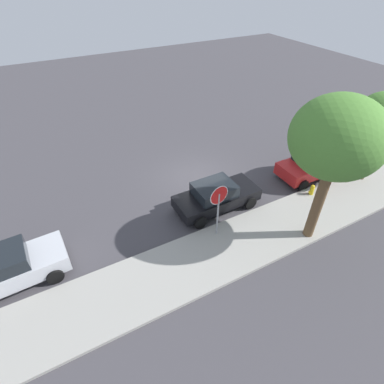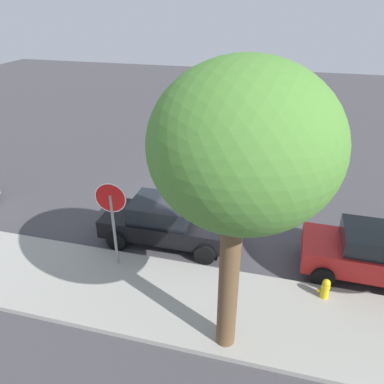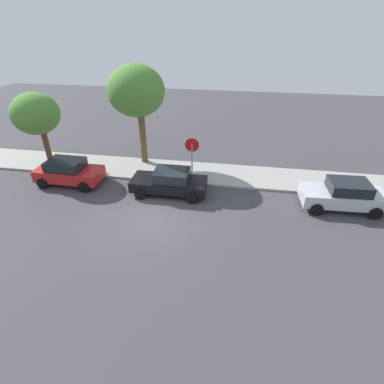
{
  "view_description": "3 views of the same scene",
  "coord_description": "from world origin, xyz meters",
  "px_view_note": "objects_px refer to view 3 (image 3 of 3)",
  "views": [
    {
      "loc": [
        6.75,
        12.01,
        9.98
      ],
      "look_at": [
        1.31,
        1.86,
        0.85
      ],
      "focal_mm": 28.0,
      "sensor_mm": 36.0,
      "label": 1
    },
    {
      "loc": [
        -3.07,
        12.24,
        7.23
      ],
      "look_at": [
        -0.32,
        1.79,
        1.49
      ],
      "focal_mm": 35.0,
      "sensor_mm": 36.0,
      "label": 2
    },
    {
      "loc": [
        3.98,
        -11.76,
        8.82
      ],
      "look_at": [
        1.83,
        1.18,
        1.02
      ],
      "focal_mm": 28.0,
      "sensor_mm": 36.0,
      "label": 3
    }
  ],
  "objects_px": {
    "parked_car_silver": "(344,195)",
    "fire_hydrant": "(101,169)",
    "street_tree_near_corner": "(136,92)",
    "parked_car_black": "(170,182)",
    "stop_sign": "(192,151)",
    "parked_car_red": "(69,172)",
    "street_tree_mid_block": "(36,114)"
  },
  "relations": [
    {
      "from": "parked_car_silver",
      "to": "fire_hydrant",
      "type": "bearing_deg",
      "value": 173.64
    },
    {
      "from": "street_tree_near_corner",
      "to": "fire_hydrant",
      "type": "relative_size",
      "value": 8.97
    },
    {
      "from": "parked_car_silver",
      "to": "parked_car_black",
      "type": "bearing_deg",
      "value": -179.81
    },
    {
      "from": "parked_car_silver",
      "to": "fire_hydrant",
      "type": "relative_size",
      "value": 5.92
    },
    {
      "from": "stop_sign",
      "to": "parked_car_black",
      "type": "xyz_separation_m",
      "value": [
        -0.99,
        -1.67,
        -1.22
      ]
    },
    {
      "from": "parked_car_red",
      "to": "stop_sign",
      "type": "bearing_deg",
      "value": 11.77
    },
    {
      "from": "parked_car_black",
      "to": "street_tree_near_corner",
      "type": "bearing_deg",
      "value": 128.11
    },
    {
      "from": "stop_sign",
      "to": "street_tree_near_corner",
      "type": "distance_m",
      "value": 5.02
    },
    {
      "from": "stop_sign",
      "to": "street_tree_near_corner",
      "type": "height_order",
      "value": "street_tree_near_corner"
    },
    {
      "from": "fire_hydrant",
      "to": "parked_car_black",
      "type": "bearing_deg",
      "value": -18.19
    },
    {
      "from": "street_tree_mid_block",
      "to": "stop_sign",
      "type": "bearing_deg",
      "value": -0.41
    },
    {
      "from": "stop_sign",
      "to": "street_tree_near_corner",
      "type": "xyz_separation_m",
      "value": [
        -3.71,
        1.8,
        2.87
      ]
    },
    {
      "from": "parked_car_black",
      "to": "street_tree_mid_block",
      "type": "height_order",
      "value": "street_tree_mid_block"
    },
    {
      "from": "parked_car_red",
      "to": "parked_car_black",
      "type": "bearing_deg",
      "value": -1.59
    },
    {
      "from": "parked_car_black",
      "to": "fire_hydrant",
      "type": "xyz_separation_m",
      "value": [
        -4.88,
        1.6,
        -0.37
      ]
    },
    {
      "from": "street_tree_near_corner",
      "to": "fire_hydrant",
      "type": "height_order",
      "value": "street_tree_near_corner"
    },
    {
      "from": "street_tree_near_corner",
      "to": "street_tree_mid_block",
      "type": "height_order",
      "value": "street_tree_near_corner"
    },
    {
      "from": "parked_car_black",
      "to": "fire_hydrant",
      "type": "distance_m",
      "value": 5.15
    },
    {
      "from": "parked_car_red",
      "to": "street_tree_mid_block",
      "type": "bearing_deg",
      "value": 146.27
    },
    {
      "from": "parked_car_red",
      "to": "street_tree_mid_block",
      "type": "xyz_separation_m",
      "value": [
        -2.35,
        1.57,
        2.88
      ]
    },
    {
      "from": "stop_sign",
      "to": "street_tree_mid_block",
      "type": "xyz_separation_m",
      "value": [
        -9.55,
        0.07,
        1.71
      ]
    },
    {
      "from": "stop_sign",
      "to": "street_tree_mid_block",
      "type": "relative_size",
      "value": 0.56
    },
    {
      "from": "street_tree_near_corner",
      "to": "stop_sign",
      "type": "bearing_deg",
      "value": -25.83
    },
    {
      "from": "parked_car_black",
      "to": "parked_car_silver",
      "type": "distance_m",
      "value": 9.24
    },
    {
      "from": "parked_car_black",
      "to": "street_tree_near_corner",
      "type": "relative_size",
      "value": 0.66
    },
    {
      "from": "parked_car_black",
      "to": "parked_car_silver",
      "type": "relative_size",
      "value": 1.0
    },
    {
      "from": "parked_car_silver",
      "to": "parked_car_red",
      "type": "bearing_deg",
      "value": 179.47
    },
    {
      "from": "parked_car_red",
      "to": "parked_car_silver",
      "type": "distance_m",
      "value": 15.45
    },
    {
      "from": "parked_car_silver",
      "to": "street_tree_near_corner",
      "type": "height_order",
      "value": "street_tree_near_corner"
    },
    {
      "from": "stop_sign",
      "to": "parked_car_silver",
      "type": "relative_size",
      "value": 0.66
    },
    {
      "from": "parked_car_red",
      "to": "street_tree_near_corner",
      "type": "xyz_separation_m",
      "value": [
        3.49,
        3.3,
        4.04
      ]
    },
    {
      "from": "street_tree_near_corner",
      "to": "parked_car_red",
      "type": "bearing_deg",
      "value": -136.6
    }
  ]
}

